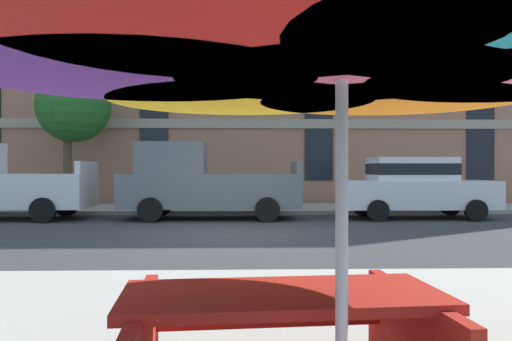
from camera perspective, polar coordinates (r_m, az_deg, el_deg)
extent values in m
plane|color=#38383A|center=(11.52, -2.37, -7.05)|extent=(120.00, 120.00, 0.00)
cube|color=#9E998E|center=(18.28, -2.14, -4.15)|extent=(56.00, 3.60, 0.12)
cube|color=#A87056|center=(27.23, -2.01, 14.14)|extent=(38.47, 12.00, 16.00)
cube|color=#9E937F|center=(20.46, -2.10, 5.12)|extent=(37.71, 0.08, 0.36)
cube|color=#9E937F|center=(20.98, -2.10, 13.86)|extent=(37.71, 0.08, 0.36)
cube|color=silver|center=(15.75, -17.93, 0.30)|extent=(0.16, 1.75, 0.36)
cylinder|color=black|center=(16.96, -19.92, -3.56)|extent=(0.68, 0.22, 0.68)
cylinder|color=black|center=(15.17, -22.16, -4.02)|extent=(0.68, 0.22, 0.68)
cube|color=slate|center=(15.17, -4.93, -2.18)|extent=(5.10, 1.90, 0.96)
cube|color=slate|center=(15.26, -9.06, 1.32)|extent=(1.90, 1.75, 0.90)
cube|color=slate|center=(15.22, 4.40, 0.31)|extent=(0.16, 1.75, 0.36)
cylinder|color=black|center=(16.14, 0.89, -3.74)|extent=(0.68, 0.22, 0.68)
cylinder|color=black|center=(14.24, 1.24, -4.28)|extent=(0.68, 0.22, 0.68)
cylinder|color=black|center=(16.30, -10.31, -3.71)|extent=(0.68, 0.22, 0.68)
cylinder|color=black|center=(14.43, -11.44, -4.22)|extent=(0.68, 0.22, 0.68)
cube|color=silver|center=(16.00, 17.03, -2.50)|extent=(4.40, 1.76, 0.80)
cube|color=silver|center=(15.93, 16.53, 0.15)|extent=(2.30, 1.55, 0.68)
cube|color=black|center=(15.93, 16.53, 0.15)|extent=(2.32, 1.57, 0.32)
cylinder|color=black|center=(17.32, 20.38, -3.62)|extent=(0.60, 0.22, 0.60)
cylinder|color=black|center=(15.71, 22.80, -4.02)|extent=(0.60, 0.22, 0.60)
cylinder|color=black|center=(16.49, 11.54, -3.80)|extent=(0.60, 0.22, 0.60)
cylinder|color=black|center=(14.79, 13.11, -4.27)|extent=(0.60, 0.22, 0.60)
cylinder|color=brown|center=(19.71, -19.81, -0.43)|extent=(0.29, 0.29, 2.47)
sphere|color=#236023|center=(19.73, -19.23, 6.69)|extent=(2.61, 2.61, 2.61)
sphere|color=#236023|center=(19.70, -19.24, 7.64)|extent=(2.28, 2.28, 2.28)
cylinder|color=silver|center=(2.50, 9.30, -7.58)|extent=(0.06, 0.06, 2.25)
cone|color=orange|center=(3.42, 14.48, 10.30)|extent=(1.64, 1.64, 0.37)
cone|color=yellow|center=(3.29, -1.60, 10.71)|extent=(1.64, 1.64, 0.37)
cone|color=#662D9E|center=(2.54, -12.45, 13.84)|extent=(1.64, 1.64, 0.37)
cone|color=#E5668C|center=(2.56, 9.32, 14.70)|extent=(1.57, 1.57, 0.45)
cube|color=red|center=(3.05, 2.88, -13.51)|extent=(1.86, 0.95, 0.06)
cube|color=red|center=(3.72, 1.25, -15.75)|extent=(1.82, 0.43, 0.05)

